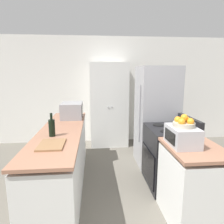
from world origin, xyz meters
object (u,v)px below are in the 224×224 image
at_px(microwave, 72,110).
at_px(pantry_cabinet, 109,105).
at_px(refrigerator, 156,117).
at_px(toaster_oven, 182,136).
at_px(wine_bottle, 52,127).
at_px(stove, 169,156).
at_px(fruit_bowl, 184,123).

bearing_deg(microwave, pantry_cabinet, 54.42).
distance_m(refrigerator, toaster_oven, 1.51).
relative_size(pantry_cabinet, toaster_oven, 4.83).
relative_size(pantry_cabinet, wine_bottle, 6.43).
bearing_deg(stove, fruit_bowl, -101.23).
height_order(microwave, fruit_bowl, fruit_bowl).
xyz_separation_m(microwave, wine_bottle, (-0.15, -1.09, -0.02)).
bearing_deg(microwave, toaster_oven, -48.54).
bearing_deg(wine_bottle, microwave, 82.22).
bearing_deg(wine_bottle, refrigerator, 30.80).
height_order(stove, refrigerator, refrigerator).
xyz_separation_m(refrigerator, microwave, (-1.56, 0.07, 0.13)).
height_order(microwave, toaster_oven, microwave).
distance_m(pantry_cabinet, microwave, 1.30).
bearing_deg(wine_bottle, toaster_oven, -17.37).
bearing_deg(stove, microwave, 150.99).
height_order(microwave, wine_bottle, wine_bottle).
bearing_deg(fruit_bowl, stove, 78.77).
relative_size(toaster_oven, fruit_bowl, 1.71).
bearing_deg(pantry_cabinet, refrigerator, -54.69).
relative_size(refrigerator, toaster_oven, 4.53).
height_order(pantry_cabinet, fruit_bowl, pantry_cabinet).
distance_m(microwave, toaster_oven, 2.09).
bearing_deg(microwave, stove, -29.01).
relative_size(stove, fruit_bowl, 4.50).
bearing_deg(stove, refrigerator, 88.22).
xyz_separation_m(pantry_cabinet, refrigerator, (0.80, -1.13, -0.06)).
xyz_separation_m(stove, microwave, (-1.53, 0.85, 0.59)).
bearing_deg(wine_bottle, fruit_bowl, -17.50).
xyz_separation_m(refrigerator, toaster_oven, (-0.17, -1.50, 0.10)).
xyz_separation_m(wine_bottle, fruit_bowl, (1.54, -0.48, 0.15)).
distance_m(stove, refrigerator, 0.90).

